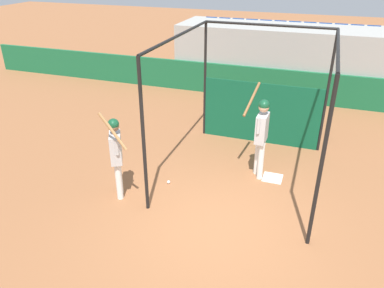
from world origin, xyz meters
The scene contains 8 objects.
ground_plane centered at (0.00, 0.00, 0.00)m, with size 60.00×60.00×0.00m, color #935B38.
outfield_wall centered at (0.00, 7.45, 0.56)m, with size 24.00×0.12×1.11m.
bleacher_section centered at (0.00, 8.72, 1.19)m, with size 7.60×2.40×2.39m.
batting_cage centered at (0.11, 3.25, 1.39)m, with size 3.24×3.88×3.16m.
home_plate centered at (0.78, 2.12, 0.01)m, with size 0.44×0.44×0.02m.
player_batter centered at (0.42, 2.12, 1.16)m, with size 0.56×0.96×2.07m.
player_waiting centered at (-2.21, 0.33, 1.09)m, with size 0.65×0.66×2.06m.
baseball centered at (-1.42, 1.11, 0.04)m, with size 0.07×0.07×0.07m.
Camera 1 is at (1.46, -5.48, 4.65)m, focal length 35.00 mm.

